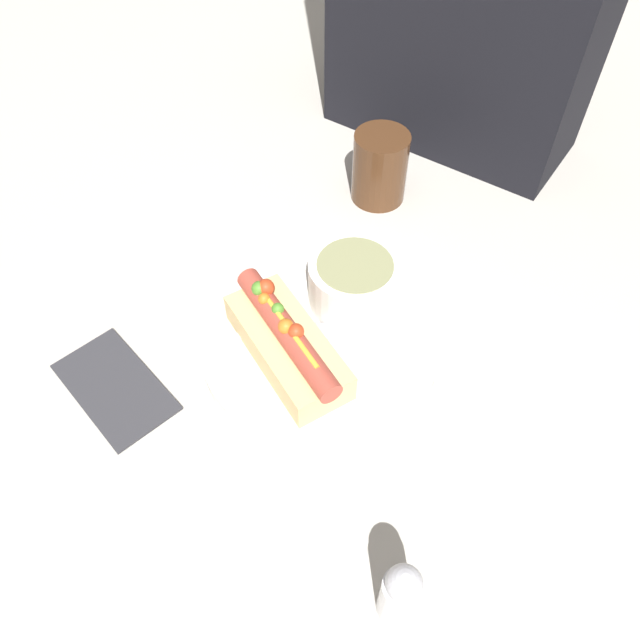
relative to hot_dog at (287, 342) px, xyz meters
The scene contains 8 objects.
ground_plane 0.06m from the hot_dog, 69.70° to the left, with size 4.00×4.00×0.00m, color #BCB7AD.
dinner_plate 0.05m from the hot_dog, 69.70° to the left, with size 0.25×0.25×0.02m.
hot_dog is the anchor object (origin of this frame).
soup_bowl 0.10m from the hot_dog, 79.67° to the left, with size 0.10×0.10×0.05m.
spoon 0.04m from the hot_dog, 103.01° to the left, with size 0.12×0.10×0.01m.
drinking_glass 0.29m from the hot_dog, 102.69° to the left, with size 0.07×0.07×0.09m.
napkin 0.18m from the hot_dog, 136.81° to the right, with size 0.15×0.10×0.01m.
salt_shaker 0.25m from the hot_dog, 33.87° to the right, with size 0.03×0.03×0.08m.
Camera 1 is at (0.22, -0.32, 0.53)m, focal length 35.00 mm.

